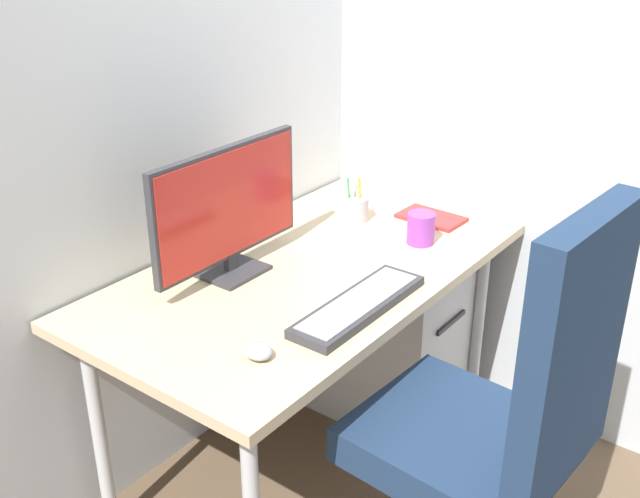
% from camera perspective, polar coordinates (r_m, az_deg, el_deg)
% --- Properties ---
extents(ground_plane, '(8.00, 8.00, 0.00)m').
position_cam_1_polar(ground_plane, '(2.66, -0.69, -15.60)').
color(ground_plane, brown).
extents(wall_back, '(2.66, 0.04, 2.80)m').
position_cam_1_polar(wall_back, '(2.32, -9.29, 16.52)').
color(wall_back, silver).
rests_on(wall_back, ground_plane).
extents(wall_side_right, '(0.04, 2.03, 2.80)m').
position_cam_1_polar(wall_side_right, '(2.57, 12.95, 17.03)').
color(wall_side_right, silver).
rests_on(wall_side_right, ground_plane).
extents(desk, '(1.39, 0.76, 0.73)m').
position_cam_1_polar(desk, '(2.28, -0.78, -2.73)').
color(desk, '#D1B78C').
rests_on(desk, ground_plane).
extents(office_chair, '(0.60, 0.62, 1.16)m').
position_cam_1_polar(office_chair, '(1.92, 13.51, -12.16)').
color(office_chair, black).
rests_on(office_chair, ground_plane).
extents(filing_cabinet, '(0.37, 0.51, 0.64)m').
position_cam_1_polar(filing_cabinet, '(2.73, 4.97, -6.22)').
color(filing_cabinet, silver).
rests_on(filing_cabinet, ground_plane).
extents(monitor, '(0.56, 0.15, 0.38)m').
position_cam_1_polar(monitor, '(2.16, -6.96, 3.09)').
color(monitor, '#333338').
rests_on(monitor, desk).
extents(keyboard, '(0.47, 0.13, 0.03)m').
position_cam_1_polar(keyboard, '(2.02, 2.95, -4.27)').
color(keyboard, '#333338').
rests_on(keyboard, desk).
extents(mouse, '(0.08, 0.09, 0.04)m').
position_cam_1_polar(mouse, '(1.83, -4.72, -7.66)').
color(mouse, '#9EA0A5').
rests_on(mouse, desk).
extents(pen_holder, '(0.10, 0.10, 0.16)m').
position_cam_1_polar(pen_holder, '(2.58, 2.60, 3.11)').
color(pen_holder, '#B2B5BA').
rests_on(pen_holder, desk).
extents(notebook, '(0.14, 0.22, 0.01)m').
position_cam_1_polar(notebook, '(2.62, 8.39, 2.36)').
color(notebook, '#B23333').
rests_on(notebook, desk).
extents(coffee_mug, '(0.12, 0.09, 0.10)m').
position_cam_1_polar(coffee_mug, '(2.42, 7.64, 1.57)').
color(coffee_mug, purple).
rests_on(coffee_mug, desk).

